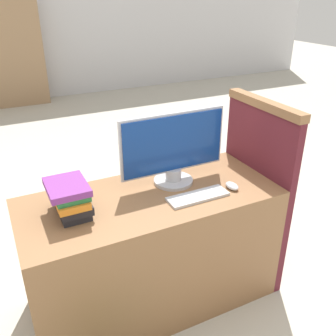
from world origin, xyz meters
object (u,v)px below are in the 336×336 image
monitor (173,149)px  book_stack (70,197)px  mouse (232,186)px  keyboard (198,196)px

monitor → book_stack: monitor is taller
monitor → mouse: (0.27, -0.22, -0.20)m
mouse → book_stack: bearing=170.5°
mouse → book_stack: size_ratio=0.35×
keyboard → mouse: (0.23, 0.00, 0.01)m
keyboard → mouse: 0.23m
keyboard → book_stack: 0.68m
keyboard → book_stack: size_ratio=1.25×
book_stack → keyboard: bearing=-12.9°
keyboard → mouse: size_ratio=3.57×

